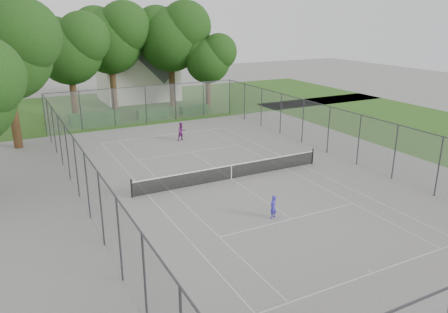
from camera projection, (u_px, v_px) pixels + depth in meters
name	position (u px, v px, depth m)	size (l,w,h in m)	color
ground	(231.00, 179.00, 27.48)	(120.00, 120.00, 0.00)	slate
grass_far	(122.00, 106.00, 49.40)	(60.00, 20.00, 0.00)	#264C15
court_markings	(231.00, 179.00, 27.48)	(11.03, 23.83, 0.01)	beige
tennis_net	(231.00, 171.00, 27.32)	(12.87, 0.10, 1.10)	black
perimeter_fence	(231.00, 152.00, 26.92)	(18.08, 34.08, 3.52)	#38383D
tree_far_left	(69.00, 46.00, 41.01)	(7.13, 6.51, 10.25)	#3C2616
tree_far_midleft	(111.00, 35.00, 45.66)	(7.88, 7.19, 11.32)	#3C2616
tree_far_midright	(171.00, 34.00, 47.25)	(7.94, 7.25, 11.41)	#3C2616
tree_far_right	(209.00, 57.00, 47.09)	(5.58, 5.10, 8.03)	#3C2616
tree_side_back	(5.00, 47.00, 31.61)	(7.74, 7.06, 11.12)	#3C2616
hedge_left	(94.00, 119.00, 41.02)	(4.45, 1.34, 1.11)	#1B4D19
hedge_mid	(153.00, 113.00, 43.51)	(3.10, 0.89, 0.97)	#1B4D19
hedge_right	(194.00, 109.00, 45.56)	(2.91, 1.07, 0.87)	#1B4D19
house	(137.00, 63.00, 51.98)	(8.64, 6.69, 10.75)	beige
girl_player	(273.00, 207.00, 22.05)	(0.44, 0.29, 1.22)	#362FB3
woman_player	(182.00, 132.00, 35.74)	(0.72, 0.56, 1.47)	#6F2571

